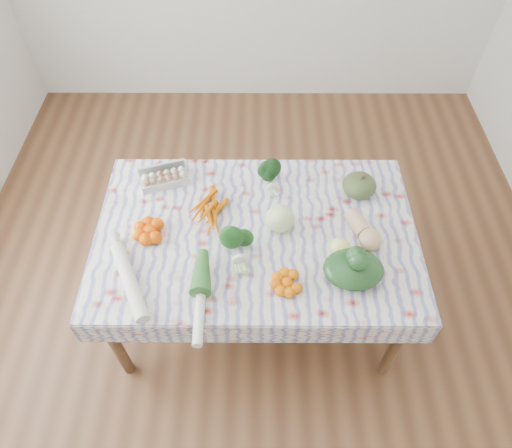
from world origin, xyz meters
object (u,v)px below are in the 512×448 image
object	(u,v)px
dining_table	(256,241)
kabocha_squash	(359,185)
cabbage	(280,218)
butternut_squash	(364,229)
grapefruit	(340,248)
egg_carton	(165,180)

from	to	relation	value
dining_table	kabocha_squash	size ratio (longest dim) A/B	8.68
dining_table	kabocha_squash	world-z (taller)	kabocha_squash
dining_table	cabbage	size ratio (longest dim) A/B	10.88
kabocha_squash	cabbage	distance (m)	0.50
dining_table	butternut_squash	bearing A→B (deg)	-3.12
dining_table	grapefruit	size ratio (longest dim) A/B	15.66
butternut_squash	dining_table	bearing A→B (deg)	154.10
kabocha_squash	butternut_squash	bearing A→B (deg)	-93.50
dining_table	kabocha_squash	bearing A→B (deg)	25.61
dining_table	kabocha_squash	distance (m)	0.64
kabocha_squash	egg_carton	bearing A→B (deg)	176.60
egg_carton	butternut_squash	xyz separation A→B (m)	(1.05, -0.36, 0.02)
egg_carton	kabocha_squash	distance (m)	1.07
cabbage	butternut_squash	xyz separation A→B (m)	(0.42, -0.05, -0.02)
dining_table	grapefruit	distance (m)	0.46
dining_table	cabbage	bearing A→B (deg)	11.26
egg_carton	grapefruit	distance (m)	1.04
egg_carton	butternut_squash	distance (m)	1.11
egg_carton	cabbage	distance (m)	0.70
butternut_squash	grapefruit	xyz separation A→B (m)	(-0.13, -0.11, -0.00)
grapefruit	kabocha_squash	bearing A→B (deg)	70.16
cabbage	grapefruit	distance (m)	0.34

